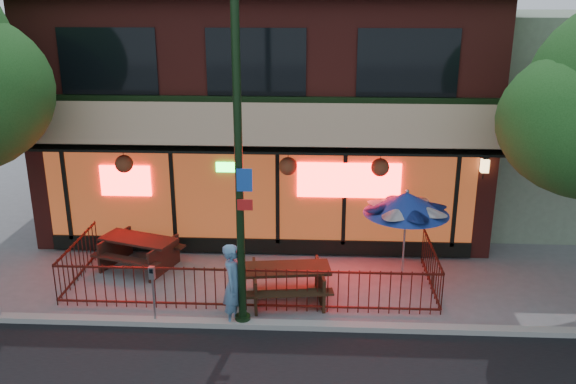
# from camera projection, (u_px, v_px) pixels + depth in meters

# --- Properties ---
(ground) EXTENTS (80.00, 80.00, 0.00)m
(ground) POSITION_uv_depth(u_px,v_px,m) (245.00, 314.00, 13.11)
(ground) COLOR gray
(ground) RESTS_ON ground
(curb) EXTENTS (80.00, 0.25, 0.12)m
(curb) POSITION_uv_depth(u_px,v_px,m) (242.00, 324.00, 12.61)
(curb) COLOR #999993
(curb) RESTS_ON ground
(restaurant_building) EXTENTS (12.96, 9.49, 8.05)m
(restaurant_building) POSITION_uv_depth(u_px,v_px,m) (269.00, 77.00, 18.55)
(restaurant_building) COLOR maroon
(restaurant_building) RESTS_ON ground
(neighbor_building) EXTENTS (6.00, 7.00, 6.00)m
(neighbor_building) POSITION_uv_depth(u_px,v_px,m) (558.00, 113.00, 19.04)
(neighbor_building) COLOR gray
(neighbor_building) RESTS_ON ground
(patio_fence) EXTENTS (8.44, 2.62, 1.00)m
(patio_fence) POSITION_uv_depth(u_px,v_px,m) (247.00, 277.00, 13.39)
(patio_fence) COLOR #44140E
(patio_fence) RESTS_ON ground
(street_light) EXTENTS (0.43, 0.32, 7.00)m
(street_light) POSITION_uv_depth(u_px,v_px,m) (239.00, 180.00, 11.74)
(street_light) COLOR black
(street_light) RESTS_ON ground
(picnic_table_left) EXTENTS (2.22, 1.95, 0.79)m
(picnic_table_left) POSITION_uv_depth(u_px,v_px,m) (139.00, 248.00, 15.18)
(picnic_table_left) COLOR #361A13
(picnic_table_left) RESTS_ON ground
(picnic_table_right) EXTENTS (2.05, 1.68, 0.80)m
(picnic_table_right) POSITION_uv_depth(u_px,v_px,m) (288.00, 279.00, 13.56)
(picnic_table_right) COLOR black
(picnic_table_right) RESTS_ON ground
(patio_umbrella) EXTENTS (1.99, 2.00, 2.28)m
(patio_umbrella) POSITION_uv_depth(u_px,v_px,m) (407.00, 203.00, 14.10)
(patio_umbrella) COLOR gray
(patio_umbrella) RESTS_ON ground
(pedestrian) EXTENTS (0.54, 0.72, 1.78)m
(pedestrian) POSITION_uv_depth(u_px,v_px,m) (234.00, 284.00, 12.50)
(pedestrian) COLOR #527DA4
(pedestrian) RESTS_ON ground
(parking_meter_near) EXTENTS (0.13, 0.11, 1.31)m
(parking_meter_near) POSITION_uv_depth(u_px,v_px,m) (153.00, 286.00, 12.46)
(parking_meter_near) COLOR gray
(parking_meter_near) RESTS_ON ground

